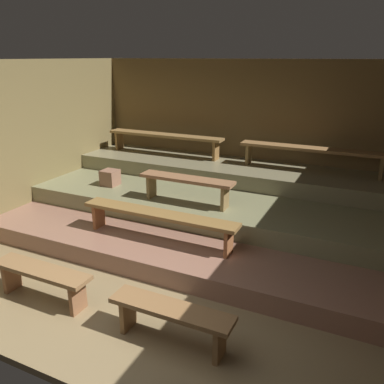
{
  "coord_description": "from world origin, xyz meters",
  "views": [
    {
      "loc": [
        2.34,
        -2.31,
        2.63
      ],
      "look_at": [
        -0.17,
        2.99,
        0.59
      ],
      "focal_mm": 36.76,
      "sensor_mm": 36.0,
      "label": 1
    }
  ],
  "objects_px": {
    "bench_upper_left": "(165,137)",
    "bench_floor_right": "(171,315)",
    "bench_upper_right": "(311,151)",
    "bench_lower_center": "(158,217)",
    "bench_floor_left": "(42,276)",
    "bench_middle_center": "(187,183)",
    "wooden_crate_middle": "(110,178)"
  },
  "relations": [
    {
      "from": "bench_lower_center",
      "to": "bench_upper_right",
      "type": "height_order",
      "value": "bench_upper_right"
    },
    {
      "from": "bench_upper_right",
      "to": "bench_floor_right",
      "type": "bearing_deg",
      "value": -98.46
    },
    {
      "from": "bench_floor_left",
      "to": "wooden_crate_middle",
      "type": "xyz_separation_m",
      "value": [
        -0.86,
        2.47,
        0.34
      ]
    },
    {
      "from": "bench_floor_left",
      "to": "bench_floor_right",
      "type": "bearing_deg",
      "value": 0.0
    },
    {
      "from": "bench_floor_right",
      "to": "bench_upper_right",
      "type": "distance_m",
      "value": 4.02
    },
    {
      "from": "wooden_crate_middle",
      "to": "bench_floor_left",
      "type": "bearing_deg",
      "value": -70.71
    },
    {
      "from": "bench_upper_left",
      "to": "bench_floor_left",
      "type": "bearing_deg",
      "value": -81.54
    },
    {
      "from": "bench_upper_right",
      "to": "bench_lower_center",
      "type": "bearing_deg",
      "value": -122.05
    },
    {
      "from": "bench_upper_left",
      "to": "bench_lower_center",
      "type": "bearing_deg",
      "value": -62.88
    },
    {
      "from": "bench_floor_right",
      "to": "wooden_crate_middle",
      "type": "distance_m",
      "value": 3.53
    },
    {
      "from": "bench_floor_right",
      "to": "bench_upper_left",
      "type": "relative_size",
      "value": 0.51
    },
    {
      "from": "wooden_crate_middle",
      "to": "bench_upper_right",
      "type": "bearing_deg",
      "value": 24.84
    },
    {
      "from": "bench_floor_left",
      "to": "wooden_crate_middle",
      "type": "distance_m",
      "value": 2.64
    },
    {
      "from": "bench_lower_center",
      "to": "wooden_crate_middle",
      "type": "distance_m",
      "value": 1.86
    },
    {
      "from": "bench_upper_left",
      "to": "bench_upper_right",
      "type": "distance_m",
      "value": 2.8
    },
    {
      "from": "bench_upper_left",
      "to": "bench_upper_right",
      "type": "bearing_deg",
      "value": 0.0
    },
    {
      "from": "bench_floor_right",
      "to": "bench_upper_right",
      "type": "xyz_separation_m",
      "value": [
        0.58,
        3.9,
        0.81
      ]
    },
    {
      "from": "bench_lower_center",
      "to": "bench_upper_left",
      "type": "relative_size",
      "value": 0.93
    },
    {
      "from": "bench_floor_left",
      "to": "bench_upper_left",
      "type": "height_order",
      "value": "bench_upper_left"
    },
    {
      "from": "bench_upper_left",
      "to": "bench_floor_right",
      "type": "bearing_deg",
      "value": -60.34
    },
    {
      "from": "bench_floor_left",
      "to": "bench_lower_center",
      "type": "bearing_deg",
      "value": 64.69
    },
    {
      "from": "bench_lower_center",
      "to": "bench_upper_left",
      "type": "distance_m",
      "value": 2.81
    },
    {
      "from": "bench_upper_right",
      "to": "bench_floor_left",
      "type": "bearing_deg",
      "value": -119.66
    },
    {
      "from": "bench_floor_right",
      "to": "bench_lower_center",
      "type": "bearing_deg",
      "value": 123.72
    },
    {
      "from": "bench_floor_left",
      "to": "bench_middle_center",
      "type": "relative_size",
      "value": 0.84
    },
    {
      "from": "bench_upper_left",
      "to": "bench_upper_right",
      "type": "height_order",
      "value": "same"
    },
    {
      "from": "bench_upper_right",
      "to": "bench_middle_center",
      "type": "bearing_deg",
      "value": -132.65
    },
    {
      "from": "bench_middle_center",
      "to": "wooden_crate_middle",
      "type": "distance_m",
      "value": 1.59
    },
    {
      "from": "bench_lower_center",
      "to": "bench_upper_left",
      "type": "bearing_deg",
      "value": 117.12
    },
    {
      "from": "bench_floor_right",
      "to": "bench_middle_center",
      "type": "bearing_deg",
      "value": 112.58
    },
    {
      "from": "bench_lower_center",
      "to": "bench_middle_center",
      "type": "xyz_separation_m",
      "value": [
        0.02,
        0.81,
        0.25
      ]
    },
    {
      "from": "bench_middle_center",
      "to": "bench_floor_right",
      "type": "bearing_deg",
      "value": -67.42
    }
  ]
}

